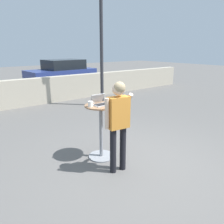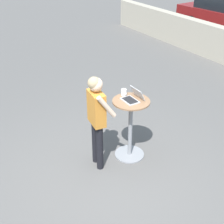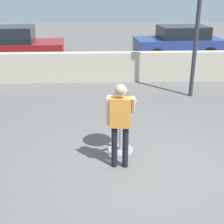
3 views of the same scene
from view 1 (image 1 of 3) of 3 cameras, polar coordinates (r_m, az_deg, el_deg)
ground_plane at (r=4.27m, az=6.84°, el=-13.38°), size 50.00×50.00×0.00m
pavement_kerb at (r=8.88m, az=-19.82°, el=5.02°), size 16.62×0.35×1.02m
cafe_table at (r=4.26m, az=-2.88°, el=-4.32°), size 0.61×0.61×1.08m
laptop at (r=4.13m, az=-3.20°, el=2.51°), size 0.30×0.30×0.19m
coffee_mug at (r=3.99m, az=-5.62°, el=2.08°), size 0.13×0.09×0.11m
standing_person at (r=3.64m, az=1.65°, el=-1.36°), size 0.53×0.33×1.60m
parked_car_further_down at (r=13.19m, az=-12.92°, el=10.10°), size 3.99×2.16×1.47m
street_lamp at (r=8.11m, az=-2.84°, el=22.00°), size 0.32×0.32×4.53m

